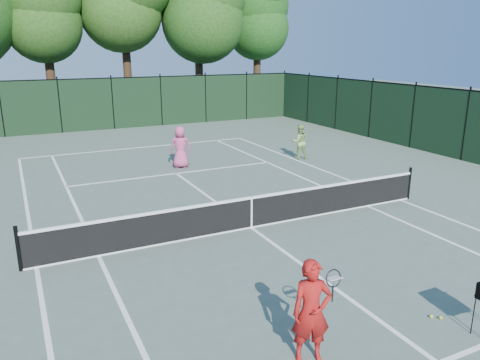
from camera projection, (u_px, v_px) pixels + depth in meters
name	position (u px, v px, depth m)	size (l,w,h in m)	color
ground	(251.00, 228.00, 12.90)	(90.00, 90.00, 0.00)	#4D5E52
sideline_doubles_left	(36.00, 268.00, 10.57)	(0.10, 23.77, 0.01)	white
sideline_doubles_right	(400.00, 200.00, 15.23)	(0.10, 23.77, 0.01)	white
sideline_singles_left	(99.00, 256.00, 11.15)	(0.10, 23.77, 0.01)	white
sideline_singles_right	(368.00, 206.00, 14.65)	(0.10, 23.77, 0.01)	white
baseline_far	(140.00, 147.00, 23.15)	(10.97, 0.10, 0.01)	white
service_line_far	(176.00, 173.00, 18.42)	(8.23, 0.10, 0.01)	white
center_service_line	(251.00, 228.00, 12.90)	(0.10, 12.80, 0.01)	white
tennis_net	(251.00, 212.00, 12.77)	(11.69, 0.09, 1.06)	black
fence_far	(113.00, 104.00, 28.01)	(24.00, 0.05, 3.00)	black
tree_5	(258.00, 6.00, 34.94)	(5.80, 5.80, 12.23)	black
coach	(311.00, 312.00, 7.25)	(1.05, 0.59, 1.71)	#A61513
player_pink	(180.00, 147.00, 19.13)	(0.97, 0.79, 1.72)	#C34579
player_green	(300.00, 142.00, 20.64)	(0.88, 0.76, 1.54)	#90B65B
loose_ball_near_cart	(431.00, 317.00, 8.60)	(0.07, 0.07, 0.07)	#C7D62B
loose_ball_midcourt	(441.00, 318.00, 8.56)	(0.07, 0.07, 0.07)	#BBCA29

